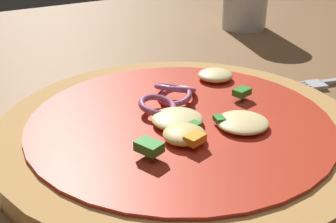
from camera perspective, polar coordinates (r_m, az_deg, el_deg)
The scene contains 2 objects.
dining_table at distance 0.39m, azimuth -6.26°, elevation -5.78°, with size 1.25×1.01×0.03m.
pizza at distance 0.38m, azimuth 1.53°, elevation -2.42°, with size 0.29×0.29×0.04m.
Camera 1 is at (-0.12, -0.31, 0.21)m, focal length 49.88 mm.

